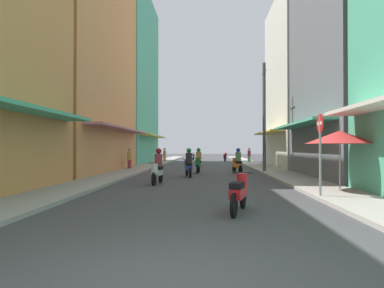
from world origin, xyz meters
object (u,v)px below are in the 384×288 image
(motorbike_white, at_px, (158,168))
(motorbike_silver, at_px, (193,156))
(vendor_umbrella, at_px, (340,137))
(motorbike_red, at_px, (239,192))
(pedestrian_midway, at_px, (165,154))
(utility_pole, at_px, (264,117))
(motorbike_maroon, at_px, (225,157))
(pedestrian_crossing, at_px, (130,159))
(motorbike_green, at_px, (198,162))
(street_sign_no_entry, at_px, (320,144))
(motorbike_orange, at_px, (237,162))
(motorbike_blue, at_px, (188,164))
(pedestrian_far, at_px, (249,154))

(motorbike_white, distance_m, motorbike_silver, 26.43)
(vendor_umbrella, bearing_deg, motorbike_red, -138.43)
(pedestrian_midway, bearing_deg, utility_pole, -60.22)
(motorbike_maroon, bearing_deg, pedestrian_crossing, -116.26)
(motorbike_white, xyz_separation_m, motorbike_red, (2.98, -6.15, -0.20))
(motorbike_white, xyz_separation_m, motorbike_green, (1.60, 6.56, 0.00))
(utility_pole, relative_size, street_sign_no_entry, 2.63)
(motorbike_maroon, bearing_deg, pedestrian_midway, -151.74)
(motorbike_red, relative_size, motorbike_green, 0.97)
(motorbike_red, bearing_deg, pedestrian_midway, 101.36)
(motorbike_maroon, xyz_separation_m, motorbike_green, (-2.64, -18.06, 0.20))
(motorbike_orange, bearing_deg, motorbike_silver, 100.20)
(motorbike_orange, relative_size, pedestrian_crossing, 1.14)
(vendor_umbrella, height_order, street_sign_no_entry, street_sign_no_entry)
(motorbike_orange, bearing_deg, utility_pole, 17.21)
(motorbike_white, relative_size, utility_pole, 0.26)
(motorbike_maroon, xyz_separation_m, motorbike_red, (-1.26, -30.76, 0.00))
(motorbike_white, xyz_separation_m, motorbike_orange, (4.02, 6.09, 0.00))
(motorbike_maroon, bearing_deg, vendor_umbrella, -84.80)
(motorbike_maroon, relative_size, motorbike_orange, 1.01)
(motorbike_silver, height_order, utility_pole, utility_pole)
(motorbike_silver, bearing_deg, pedestrian_crossing, -102.33)
(motorbike_orange, distance_m, utility_pole, 3.39)
(motorbike_silver, relative_size, pedestrian_midway, 1.11)
(motorbike_blue, relative_size, pedestrian_far, 1.10)
(vendor_umbrella, xyz_separation_m, utility_pole, (-0.97, 9.44, 1.61))
(pedestrian_crossing, bearing_deg, utility_pole, -14.94)
(motorbike_red, bearing_deg, motorbike_green, 96.20)
(motorbike_orange, distance_m, motorbike_blue, 3.86)
(motorbike_white, bearing_deg, motorbike_silver, 89.21)
(motorbike_maroon, relative_size, utility_pole, 0.26)
(pedestrian_far, bearing_deg, motorbike_white, -107.60)
(pedestrian_far, bearing_deg, motorbike_maroon, 120.30)
(motorbike_orange, relative_size, utility_pole, 0.26)
(motorbike_green, distance_m, utility_pole, 5.05)
(motorbike_orange, height_order, vendor_umbrella, vendor_umbrella)
(motorbike_white, height_order, motorbike_orange, same)
(motorbike_green, height_order, pedestrian_crossing, motorbike_green)
(motorbike_silver, height_order, vendor_umbrella, vendor_umbrella)
(pedestrian_far, height_order, street_sign_no_entry, street_sign_no_entry)
(motorbike_maroon, height_order, pedestrian_midway, pedestrian_midway)
(motorbike_blue, bearing_deg, vendor_umbrella, -48.55)
(motorbike_blue, distance_m, pedestrian_crossing, 7.21)
(vendor_umbrella, bearing_deg, motorbike_green, 118.69)
(motorbike_red, bearing_deg, motorbike_maroon, 87.66)
(pedestrian_crossing, xyz_separation_m, utility_pole, (9.19, -2.45, 2.79))
(motorbike_orange, distance_m, motorbike_silver, 20.67)
(pedestrian_far, relative_size, street_sign_no_entry, 0.61)
(motorbike_orange, distance_m, motorbike_red, 12.28)
(pedestrian_far, bearing_deg, motorbike_blue, -107.50)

